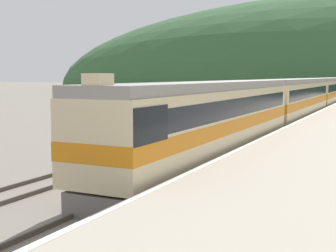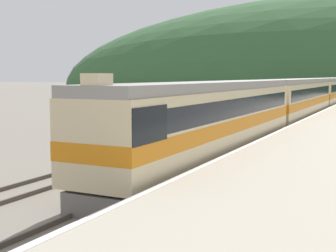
{
  "view_description": "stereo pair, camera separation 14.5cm",
  "coord_description": "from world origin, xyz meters",
  "px_view_note": "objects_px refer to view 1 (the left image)",
  "views": [
    {
      "loc": [
        7.99,
        0.72,
        4.36
      ],
      "look_at": [
        0.11,
        17.06,
        2.4
      ],
      "focal_mm": 50.0,
      "sensor_mm": 36.0,
      "label": 1
    },
    {
      "loc": [
        8.12,
        0.78,
        4.36
      ],
      "look_at": [
        0.11,
        17.06,
        2.4
      ],
      "focal_mm": 50.0,
      "sensor_mm": 36.0,
      "label": 2
    }
  ],
  "objects_px": {
    "express_train_lead_car": "(209,120)",
    "carriage_second": "(295,100)",
    "siding_train": "(285,96)",
    "carriage_third": "(326,92)"
  },
  "relations": [
    {
      "from": "carriage_second",
      "to": "express_train_lead_car",
      "type": "bearing_deg",
      "value": -90.0
    },
    {
      "from": "carriage_second",
      "to": "siding_train",
      "type": "distance_m",
      "value": 18.09
    },
    {
      "from": "express_train_lead_car",
      "to": "carriage_third",
      "type": "xyz_separation_m",
      "value": [
        0.0,
        43.07,
        -0.01
      ]
    },
    {
      "from": "express_train_lead_car",
      "to": "carriage_second",
      "type": "bearing_deg",
      "value": 90.0
    },
    {
      "from": "carriage_second",
      "to": "carriage_third",
      "type": "bearing_deg",
      "value": 90.0
    },
    {
      "from": "express_train_lead_car",
      "to": "siding_train",
      "type": "distance_m",
      "value": 39.34
    },
    {
      "from": "carriage_third",
      "to": "siding_train",
      "type": "relative_size",
      "value": 0.5
    },
    {
      "from": "express_train_lead_car",
      "to": "carriage_third",
      "type": "relative_size",
      "value": 0.98
    },
    {
      "from": "express_train_lead_car",
      "to": "siding_train",
      "type": "bearing_deg",
      "value": 96.5
    },
    {
      "from": "carriage_second",
      "to": "carriage_third",
      "type": "height_order",
      "value": "same"
    }
  ]
}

